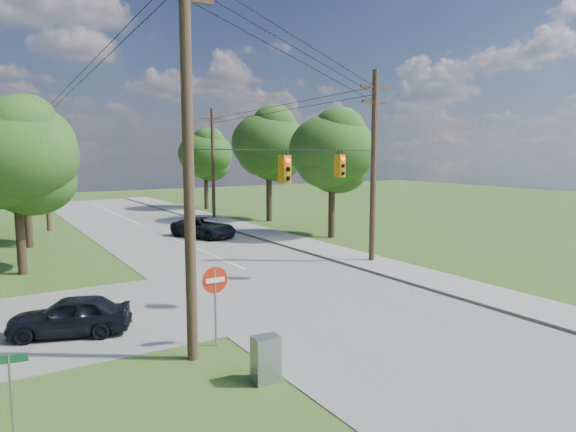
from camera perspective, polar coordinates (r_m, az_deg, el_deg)
ground at (r=17.83m, az=4.27°, el=-12.97°), size 140.00×140.00×0.00m
main_road at (r=22.84m, az=0.96°, el=-8.38°), size 10.00×100.00×0.03m
sidewalk_east at (r=26.92m, az=13.14°, el=-6.08°), size 2.60×100.00×0.12m
pole_sw at (r=14.91m, az=-11.06°, el=7.40°), size 2.00×0.32×12.00m
pole_ne at (r=28.57m, az=9.48°, el=5.72°), size 2.00×0.32×10.50m
pole_north_e at (r=47.43m, az=-8.33°, el=5.85°), size 2.00×0.32×10.00m
pole_north_w at (r=43.83m, az=-25.33°, el=5.15°), size 2.00×0.32×10.00m
power_lines at (r=27.71m, az=-7.41°, el=13.35°), size 13.93×29.62×4.93m
traffic_signals at (r=21.85m, az=3.03°, el=5.48°), size 4.91×3.27×1.05m
tree_w_near at (r=28.61m, az=-28.04°, el=5.90°), size 6.00×6.00×8.40m
tree_w_mid at (r=36.66m, az=-27.35°, el=7.05°), size 6.40×6.40×9.22m
tree_e_near at (r=36.75m, az=4.93°, el=7.30°), size 6.20×6.20×8.81m
tree_e_mid at (r=45.43m, az=-2.14°, el=8.11°), size 6.60×6.60×9.64m
tree_e_far at (r=55.80m, az=-9.15°, el=6.83°), size 5.80×5.80×8.32m
car_cross_dark at (r=18.90m, az=-23.05°, el=-10.13°), size 4.21×2.81×1.33m
car_main_north at (r=37.37m, az=-9.32°, el=-1.26°), size 4.16×5.58×1.41m
control_cabinet at (r=14.20m, az=-2.48°, el=-15.62°), size 0.73×0.54×1.27m
do_not_enter_sign at (r=16.40m, az=-8.10°, el=-8.03°), size 0.85×0.08×2.56m
street_name_sign at (r=11.76m, az=-28.41°, el=-17.00°), size 0.67×0.17×2.27m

